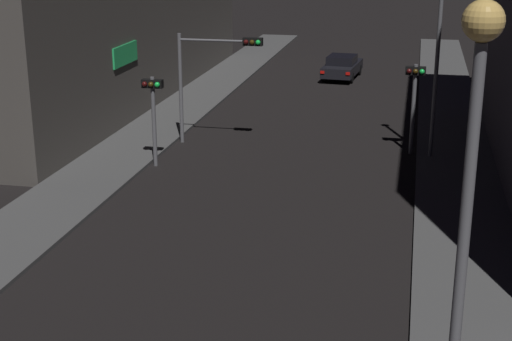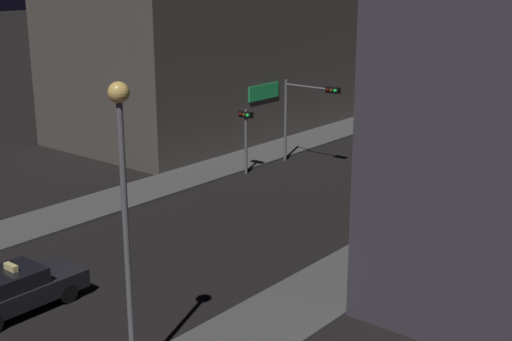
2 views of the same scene
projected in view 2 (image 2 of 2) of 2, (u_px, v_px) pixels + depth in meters
The scene contains 9 objects.
sidewalk_left at pixel (268, 152), 41.98m from camera, with size 2.98×65.58×0.12m, color #4C4C4C.
sidewalk_right at pixel (481, 196), 34.00m from camera, with size 2.98×65.58×0.12m, color #4C4C4C.
taxi at pixel (15, 289), 22.50m from camera, with size 1.83×4.45×1.62m.
far_car at pixel (484, 117), 48.84m from camera, with size 2.18×4.59×1.42m.
traffic_light_overhead at pixel (306, 105), 38.68m from camera, with size 3.59×0.42×4.64m.
traffic_light_left_kerb at pixel (246, 128), 37.20m from camera, with size 0.80×0.42×3.47m.
traffic_light_right_kerb at pixel (448, 140), 34.07m from camera, with size 0.80×0.42×3.65m.
street_lamp_near_block at pixel (123, 181), 17.41m from camera, with size 0.53×0.53×7.87m.
street_lamp_far_block at pixel (462, 93), 32.51m from camera, with size 0.38×0.38×8.47m.
Camera 2 is at (18.69, -1.10, 10.56)m, focal length 49.67 mm.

